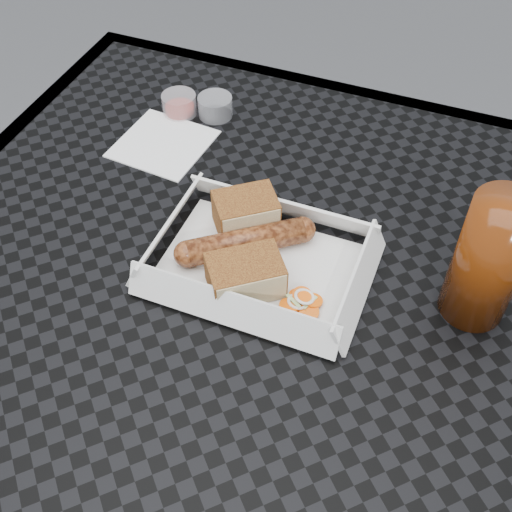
% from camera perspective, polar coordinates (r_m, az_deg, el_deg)
% --- Properties ---
extents(ground, '(60.00, 60.00, 0.00)m').
position_cam_1_polar(ground, '(1.40, -1.25, -20.77)').
color(ground, '#4B4B4D').
rests_on(ground, ground).
extents(patio_table, '(0.80, 0.80, 0.74)m').
position_cam_1_polar(patio_table, '(0.81, -2.02, -3.83)').
color(patio_table, black).
rests_on(patio_table, ground).
extents(food_tray, '(0.22, 0.15, 0.00)m').
position_cam_1_polar(food_tray, '(0.74, 0.28, -0.89)').
color(food_tray, white).
rests_on(food_tray, patio_table).
extents(bratwurst, '(0.14, 0.12, 0.03)m').
position_cam_1_polar(bratwurst, '(0.75, -0.92, 1.28)').
color(bratwurst, brown).
rests_on(bratwurst, food_tray).
extents(bread_near, '(0.09, 0.09, 0.05)m').
position_cam_1_polar(bread_near, '(0.77, -0.91, 3.88)').
color(bread_near, brown).
rests_on(bread_near, food_tray).
extents(bread_far, '(0.10, 0.09, 0.04)m').
position_cam_1_polar(bread_far, '(0.71, -0.95, -1.72)').
color(bread_far, brown).
rests_on(bread_far, food_tray).
extents(veg_garnish, '(0.03, 0.03, 0.00)m').
position_cam_1_polar(veg_garnish, '(0.71, 4.03, -4.26)').
color(veg_garnish, '#FA5F0A').
rests_on(veg_garnish, food_tray).
extents(napkin, '(0.13, 0.13, 0.00)m').
position_cam_1_polar(napkin, '(0.92, -8.26, 9.85)').
color(napkin, white).
rests_on(napkin, patio_table).
extents(condiment_cup_sauce, '(0.05, 0.05, 0.03)m').
position_cam_1_polar(condiment_cup_sauce, '(0.97, -6.84, 13.25)').
color(condiment_cup_sauce, maroon).
rests_on(condiment_cup_sauce, patio_table).
extents(condiment_cup_empty, '(0.05, 0.05, 0.03)m').
position_cam_1_polar(condiment_cup_empty, '(0.96, -3.65, 13.13)').
color(condiment_cup_empty, silver).
rests_on(condiment_cup_empty, patio_table).
extents(drink_glass, '(0.07, 0.07, 0.16)m').
position_cam_1_polar(drink_glass, '(0.69, 19.99, -0.41)').
color(drink_glass, '#532007').
rests_on(drink_glass, patio_table).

